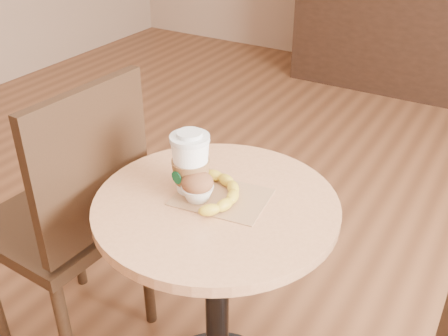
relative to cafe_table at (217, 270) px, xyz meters
name	(u,v)px	position (x,y,z in m)	size (l,w,h in m)	color
cafe_table	(217,270)	(0.00, 0.00, 0.00)	(0.65, 0.65, 0.75)	black
chair_left	(72,215)	(-0.50, -0.05, 0.04)	(0.46, 0.46, 1.01)	black
kraft_bag	(222,197)	(0.00, 0.02, 0.24)	(0.24, 0.18, 0.00)	#9C704B
coffee_cup	(191,165)	(-0.09, 0.01, 0.32)	(0.10, 0.11, 0.17)	white
muffin	(197,187)	(-0.04, -0.02, 0.28)	(0.09, 0.09, 0.08)	white
banana	(215,193)	(-0.01, 0.01, 0.26)	(0.16, 0.21, 0.03)	gold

